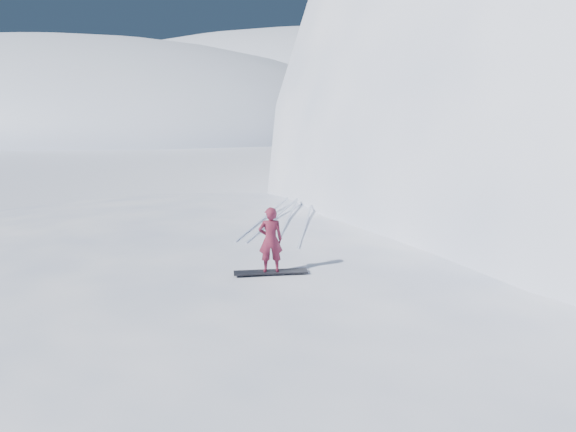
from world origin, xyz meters
TOP-DOWN VIEW (x-y plane):
  - ground at (0.00, 0.00)m, footprint 400.00×400.00m
  - near_ridge at (1.00, 3.00)m, footprint 36.00×28.00m
  - far_ridge_a at (-70.00, 60.00)m, footprint 120.00×70.00m
  - far_ridge_c at (-40.00, 110.00)m, footprint 140.00×90.00m
  - wind_bumps at (-0.56, 2.12)m, footprint 16.00×14.40m
  - snowboard at (1.71, 0.49)m, footprint 1.61×1.10m
  - snowboarder at (1.71, 0.49)m, footprint 0.65×0.58m
  - vapor_plume at (-48.61, 47.49)m, footprint 10.51×8.41m
  - board_tracks at (-0.08, 5.35)m, footprint 2.86×5.94m

SIDE VIEW (x-z plane):
  - ground at x=0.00m, z-range 0.00..0.00m
  - near_ridge at x=1.00m, z-range -2.40..2.40m
  - far_ridge_a at x=-70.00m, z-range -14.00..14.00m
  - far_ridge_c at x=-40.00m, z-range -18.00..18.00m
  - wind_bumps at x=-0.56m, z-range -0.50..0.50m
  - vapor_plume at x=-48.61m, z-range -3.68..3.68m
  - snowboard at x=1.71m, z-range 2.40..2.43m
  - board_tracks at x=-0.08m, z-range 2.40..2.44m
  - snowboarder at x=1.71m, z-range 2.43..3.92m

